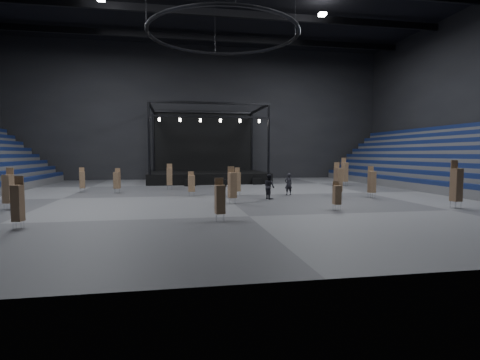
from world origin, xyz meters
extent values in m
plane|color=#4F4F51|center=(0.00, 0.00, 0.00)|extent=(50.00, 50.00, 0.00)
cube|color=black|center=(0.00, 21.00, 9.00)|extent=(50.00, 0.20, 18.00)
cube|color=#4B4B4E|center=(21.40, 0.00, 0.38)|extent=(7.20, 40.00, 0.75)
cube|color=#0E1B3F|center=(18.12, 0.00, 0.95)|extent=(0.59, 40.00, 0.40)
cube|color=#4B4B4E|center=(21.85, 0.00, 0.75)|extent=(6.30, 40.00, 1.50)
cube|color=#0E1B3F|center=(19.02, 0.00, 1.70)|extent=(0.59, 40.00, 0.40)
cube|color=#4B4B4E|center=(22.30, 0.00, 1.12)|extent=(5.40, 40.00, 2.25)
cube|color=#0E1B3F|center=(19.91, 0.00, 2.45)|extent=(0.59, 40.00, 0.40)
cube|color=#4B4B4E|center=(22.75, 0.00, 1.50)|extent=(4.50, 40.00, 3.00)
cube|color=#0E1B3F|center=(20.82, 0.00, 3.20)|extent=(0.59, 40.00, 0.40)
cube|color=#4B4B4E|center=(23.20, 0.00, 1.88)|extent=(3.60, 40.00, 3.75)
cube|color=#0E1B3F|center=(21.71, 0.00, 3.95)|extent=(0.59, 40.00, 0.40)
cube|color=#4B4B4E|center=(23.65, 0.00, 2.25)|extent=(2.70, 40.00, 4.50)
cube|color=#0E1B3F|center=(22.61, 0.00, 4.70)|extent=(0.59, 40.00, 0.40)
cube|color=#4B4B4E|center=(24.10, 0.00, 2.62)|extent=(1.80, 40.00, 5.25)
cube|color=#0E1B3F|center=(23.52, 0.00, 5.45)|extent=(0.59, 40.00, 0.40)
cube|color=black|center=(0.00, 15.50, 0.60)|extent=(14.00, 10.00, 1.20)
cube|color=black|center=(0.00, 20.30, 5.20)|extent=(13.30, 0.30, 8.00)
cylinder|color=black|center=(-6.60, 10.90, 5.10)|extent=(0.24, 0.24, 7.80)
cylinder|color=black|center=(-6.60, 20.10, 5.10)|extent=(0.24, 0.24, 7.80)
cylinder|color=black|center=(6.60, 10.90, 5.10)|extent=(0.24, 0.24, 7.80)
cylinder|color=black|center=(6.60, 20.10, 5.10)|extent=(0.24, 0.24, 7.80)
cube|color=black|center=(0.00, 10.90, 9.00)|extent=(13.40, 0.25, 0.25)
cube|color=black|center=(0.00, 20.10, 9.00)|extent=(13.40, 0.25, 0.25)
cube|color=black|center=(0.00, 10.90, 7.50)|extent=(13.40, 0.20, 0.20)
cylinder|color=white|center=(-5.50, 10.90, 7.10)|extent=(0.24, 0.24, 0.35)
cylinder|color=white|center=(-3.30, 10.90, 7.10)|extent=(0.24, 0.24, 0.35)
cylinder|color=white|center=(-1.10, 10.90, 7.10)|extent=(0.24, 0.24, 0.35)
cylinder|color=white|center=(1.10, 10.90, 7.10)|extent=(0.24, 0.24, 0.35)
cylinder|color=white|center=(3.30, 10.90, 7.10)|extent=(0.24, 0.24, 0.35)
cylinder|color=white|center=(5.50, 10.90, 7.10)|extent=(0.24, 0.24, 0.35)
torus|color=black|center=(0.00, 0.00, 13.00)|extent=(12.30, 12.30, 0.30)
cylinder|color=black|center=(6.00, 0.00, 15.50)|extent=(0.04, 0.04, 5.00)
cylinder|color=black|center=(0.00, 6.00, 15.50)|extent=(0.04, 0.04, 5.00)
cube|color=black|center=(0.00, 7.00, 17.20)|extent=(49.00, 0.35, 0.70)
cube|color=black|center=(0.00, 15.00, 17.20)|extent=(49.00, 0.35, 0.70)
cube|color=white|center=(10.00, 4.00, 16.60)|extent=(0.60, 0.60, 0.25)
cube|color=black|center=(-2.34, 9.56, 0.38)|extent=(1.26, 0.92, 0.75)
cube|color=black|center=(0.84, 8.37, 0.37)|extent=(1.20, 0.76, 0.75)
cube|color=black|center=(5.13, 10.28, 0.36)|extent=(1.11, 0.61, 0.71)
cylinder|color=silver|center=(8.62, -2.82, 0.21)|extent=(0.03, 0.03, 0.42)
cylinder|color=silver|center=(8.62, -2.41, 0.21)|extent=(0.03, 0.03, 0.42)
cylinder|color=silver|center=(9.03, -2.82, 0.21)|extent=(0.03, 0.03, 0.42)
cylinder|color=silver|center=(9.03, -2.41, 0.21)|extent=(0.03, 0.03, 0.42)
cube|color=#937451|center=(8.82, -2.61, 1.36)|extent=(0.61, 0.61, 1.87)
cube|color=#937451|center=(8.78, -2.41, 2.24)|extent=(0.49, 0.17, 1.03)
cylinder|color=silver|center=(-1.95, -11.92, 0.19)|extent=(0.03, 0.03, 0.39)
cylinder|color=silver|center=(-1.95, -11.55, 0.19)|extent=(0.03, 0.03, 0.39)
cylinder|color=silver|center=(-1.58, -11.92, 0.19)|extent=(0.03, 0.03, 0.39)
cylinder|color=silver|center=(-1.58, -11.55, 0.19)|extent=(0.03, 0.03, 0.39)
cube|color=#937451|center=(-1.76, -11.73, 1.12)|extent=(0.52, 0.52, 1.46)
cube|color=#937451|center=(-1.78, -11.54, 1.80)|extent=(0.45, 0.11, 0.80)
cylinder|color=silver|center=(-12.25, 4.47, 0.19)|extent=(0.03, 0.03, 0.38)
cylinder|color=silver|center=(-12.25, 4.83, 0.19)|extent=(0.03, 0.03, 0.38)
cylinder|color=silver|center=(-11.89, 4.47, 0.19)|extent=(0.03, 0.03, 0.38)
cylinder|color=silver|center=(-11.89, 4.83, 0.19)|extent=(0.03, 0.03, 0.38)
cube|color=#937451|center=(-12.07, 4.65, 1.12)|extent=(0.57, 0.57, 1.48)
cube|color=#937451|center=(-12.13, 4.83, 1.81)|extent=(0.43, 0.18, 0.81)
cylinder|color=silver|center=(13.22, -10.00, 0.22)|extent=(0.03, 0.03, 0.44)
cylinder|color=silver|center=(13.22, -9.58, 0.22)|extent=(0.03, 0.03, 0.44)
cylinder|color=silver|center=(13.64, -10.00, 0.22)|extent=(0.03, 0.03, 0.44)
cylinder|color=silver|center=(13.64, -9.58, 0.22)|extent=(0.03, 0.03, 0.44)
cube|color=#937451|center=(13.43, -9.79, 1.47)|extent=(0.58, 0.58, 2.07)
cube|color=#937451|center=(13.41, -9.57, 2.46)|extent=(0.51, 0.11, 1.14)
cylinder|color=silver|center=(-2.84, -0.48, 0.20)|extent=(0.03, 0.03, 0.39)
cylinder|color=silver|center=(-2.84, -0.10, 0.20)|extent=(0.03, 0.03, 0.39)
cylinder|color=silver|center=(-2.46, -0.48, 0.20)|extent=(0.03, 0.03, 0.39)
cylinder|color=silver|center=(-2.46, -0.10, 0.20)|extent=(0.03, 0.03, 0.39)
cube|color=#937451|center=(-2.65, -0.29, 1.05)|extent=(0.54, 0.54, 1.30)
cube|color=#937451|center=(-2.68, -0.10, 1.65)|extent=(0.46, 0.13, 0.72)
cylinder|color=silver|center=(-11.24, -12.17, 0.18)|extent=(0.03, 0.03, 0.35)
cylinder|color=silver|center=(-11.24, -11.83, 0.18)|extent=(0.03, 0.03, 0.35)
cylinder|color=silver|center=(-10.91, -12.17, 0.18)|extent=(0.03, 0.03, 0.35)
cylinder|color=silver|center=(-10.91, -11.83, 0.18)|extent=(0.03, 0.03, 0.35)
cube|color=#937451|center=(-11.07, -12.00, 1.18)|extent=(0.50, 0.50, 1.66)
cube|color=#937451|center=(-11.04, -11.83, 1.96)|extent=(0.40, 0.14, 0.91)
cylinder|color=silver|center=(13.78, 6.76, 0.23)|extent=(0.03, 0.03, 0.46)
cylinder|color=silver|center=(13.78, 7.19, 0.23)|extent=(0.03, 0.03, 0.46)
cylinder|color=silver|center=(14.22, 6.76, 0.23)|extent=(0.03, 0.03, 0.46)
cylinder|color=silver|center=(14.22, 7.19, 0.23)|extent=(0.03, 0.03, 0.46)
cube|color=#937451|center=(14.00, 6.97, 1.48)|extent=(0.62, 0.62, 2.04)
cube|color=#937451|center=(13.97, 7.20, 2.45)|extent=(0.53, 0.14, 1.12)
cylinder|color=silver|center=(5.57, -9.32, 0.17)|extent=(0.03, 0.03, 0.34)
cylinder|color=silver|center=(5.57, -9.00, 0.17)|extent=(0.03, 0.03, 0.34)
cylinder|color=silver|center=(5.90, -9.32, 0.17)|extent=(0.03, 0.03, 0.34)
cylinder|color=silver|center=(5.90, -9.00, 0.17)|extent=(0.03, 0.03, 0.34)
cube|color=#937451|center=(5.73, -9.16, 0.92)|extent=(0.42, 0.42, 1.15)
cube|color=#937451|center=(5.73, -8.99, 1.44)|extent=(0.40, 0.06, 0.63)
cylinder|color=silver|center=(-14.20, -5.80, 0.21)|extent=(0.03, 0.03, 0.41)
cylinder|color=silver|center=(-14.20, -5.41, 0.21)|extent=(0.03, 0.03, 0.41)
cylinder|color=silver|center=(-13.80, -5.80, 0.21)|extent=(0.03, 0.03, 0.41)
cylinder|color=silver|center=(-13.80, -5.41, 0.21)|extent=(0.03, 0.03, 0.41)
cube|color=#937451|center=(-14.00, -5.61, 1.29)|extent=(0.62, 0.62, 1.74)
cube|color=#937451|center=(-13.94, -5.41, 2.11)|extent=(0.47, 0.20, 0.96)
cylinder|color=silver|center=(-0.30, -5.38, 0.20)|extent=(0.03, 0.03, 0.41)
cylinder|color=silver|center=(-0.30, -5.00, 0.20)|extent=(0.03, 0.03, 0.41)
cylinder|color=silver|center=(0.09, -5.38, 0.20)|extent=(0.03, 0.03, 0.41)
cylinder|color=silver|center=(0.09, -5.00, 0.20)|extent=(0.03, 0.03, 0.41)
cube|color=#937451|center=(-0.11, -5.19, 1.27)|extent=(0.60, 0.60, 1.74)
cube|color=#937451|center=(-0.16, -5.00, 2.09)|extent=(0.47, 0.18, 0.95)
cylinder|color=silver|center=(0.96, -0.45, 0.17)|extent=(0.03, 0.03, 0.35)
cylinder|color=silver|center=(0.96, -0.12, 0.17)|extent=(0.03, 0.03, 0.35)
cylinder|color=silver|center=(1.29, -0.45, 0.17)|extent=(0.03, 0.03, 0.35)
cylinder|color=silver|center=(1.29, -0.12, 0.17)|extent=(0.03, 0.03, 0.35)
cube|color=#937451|center=(1.12, -0.28, 1.13)|extent=(0.44, 0.44, 1.57)
cube|color=#937451|center=(1.11, -0.11, 1.87)|extent=(0.40, 0.08, 0.87)
cylinder|color=silver|center=(-9.13, 3.32, 0.20)|extent=(0.03, 0.03, 0.40)
cylinder|color=silver|center=(-9.13, 3.70, 0.20)|extent=(0.03, 0.03, 0.40)
cylinder|color=silver|center=(-8.76, 3.32, 0.20)|extent=(0.03, 0.03, 0.40)
cylinder|color=silver|center=(-8.76, 3.70, 0.20)|extent=(0.03, 0.03, 0.40)
cube|color=#937451|center=(-8.94, 3.51, 1.11)|extent=(0.59, 0.59, 1.44)
cube|color=#937451|center=(-8.89, 3.70, 1.78)|extent=(0.45, 0.18, 0.79)
cylinder|color=silver|center=(-4.65, 5.73, 0.22)|extent=(0.03, 0.03, 0.44)
cylinder|color=silver|center=(-4.65, 6.14, 0.22)|extent=(0.03, 0.03, 0.44)
cylinder|color=silver|center=(-4.24, 5.73, 0.22)|extent=(0.03, 0.03, 0.44)
cylinder|color=silver|center=(-4.24, 6.14, 0.22)|extent=(0.03, 0.03, 0.44)
cube|color=#937451|center=(-4.45, 5.93, 1.26)|extent=(0.53, 0.53, 1.65)
cube|color=#937451|center=(-4.44, 6.15, 2.03)|extent=(0.50, 0.08, 0.91)
cylinder|color=silver|center=(10.98, -3.81, 0.20)|extent=(0.03, 0.03, 0.40)
cylinder|color=silver|center=(10.98, -3.43, 0.20)|extent=(0.03, 0.03, 0.40)
cylinder|color=silver|center=(11.36, -3.81, 0.20)|extent=(0.03, 0.03, 0.40)
cylinder|color=silver|center=(11.36, -3.43, 0.20)|extent=(0.03, 0.03, 0.40)
cube|color=#937451|center=(11.17, -3.62, 1.23)|extent=(0.49, 0.49, 1.66)
cube|color=#937451|center=(11.16, -3.42, 2.01)|extent=(0.46, 0.07, 0.91)
imported|color=black|center=(5.36, -0.59, 0.91)|extent=(0.73, 0.55, 1.81)
imported|color=black|center=(3.08, -3.05, 0.95)|extent=(0.94, 1.08, 1.91)
camera|label=1|loc=(-4.05, -30.42, 3.42)|focal=28.00mm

